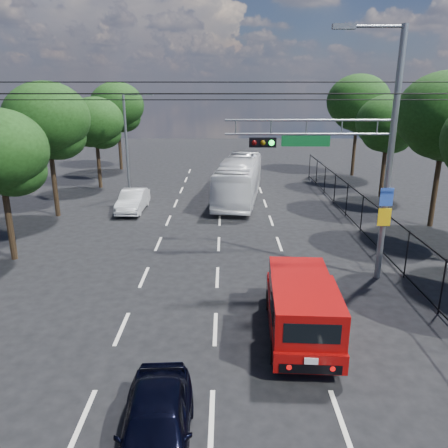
{
  "coord_description": "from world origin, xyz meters",
  "views": [
    {
      "loc": [
        0.31,
        -8.35,
        7.35
      ],
      "look_at": [
        0.27,
        6.3,
        2.8
      ],
      "focal_mm": 35.0,
      "sensor_mm": 36.0,
      "label": 1
    }
  ],
  "objects_px": {
    "signal_mast": "(359,148)",
    "red_pickup": "(301,305)",
    "white_van": "(133,201)",
    "white_bus": "(239,179)",
    "navy_hatchback": "(156,427)"
  },
  "relations": [
    {
      "from": "signal_mast",
      "to": "red_pickup",
      "type": "bearing_deg",
      "value": -121.16
    },
    {
      "from": "signal_mast",
      "to": "white_van",
      "type": "distance_m",
      "value": 15.43
    },
    {
      "from": "red_pickup",
      "to": "white_van",
      "type": "bearing_deg",
      "value": 119.15
    },
    {
      "from": "red_pickup",
      "to": "white_bus",
      "type": "bearing_deg",
      "value": 94.43
    },
    {
      "from": "signal_mast",
      "to": "white_van",
      "type": "bearing_deg",
      "value": 136.73
    },
    {
      "from": "signal_mast",
      "to": "white_van",
      "type": "height_order",
      "value": "signal_mast"
    },
    {
      "from": "navy_hatchback",
      "to": "white_van",
      "type": "bearing_deg",
      "value": 99.46
    },
    {
      "from": "white_bus",
      "to": "white_van",
      "type": "bearing_deg",
      "value": -148.05
    },
    {
      "from": "red_pickup",
      "to": "white_bus",
      "type": "height_order",
      "value": "white_bus"
    },
    {
      "from": "signal_mast",
      "to": "white_bus",
      "type": "xyz_separation_m",
      "value": [
        -4.01,
        13.11,
        -3.83
      ]
    },
    {
      "from": "signal_mast",
      "to": "navy_hatchback",
      "type": "xyz_separation_m",
      "value": [
        -6.41,
        -8.97,
        -4.59
      ]
    },
    {
      "from": "signal_mast",
      "to": "red_pickup",
      "type": "relative_size",
      "value": 1.78
    },
    {
      "from": "navy_hatchback",
      "to": "white_bus",
      "type": "height_order",
      "value": "white_bus"
    },
    {
      "from": "signal_mast",
      "to": "navy_hatchback",
      "type": "distance_m",
      "value": 11.95
    },
    {
      "from": "signal_mast",
      "to": "red_pickup",
      "type": "xyz_separation_m",
      "value": [
        -2.65,
        -4.39,
        -4.2
      ]
    }
  ]
}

